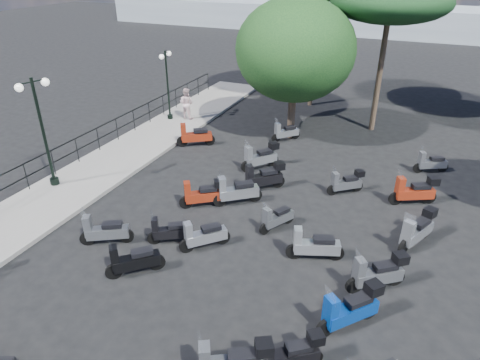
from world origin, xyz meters
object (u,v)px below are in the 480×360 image
at_px(scooter_17, 285,132).
at_px(scooter_22, 414,191).
at_px(scooter_5, 195,136).
at_px(scooter_15, 236,192).
at_px(scooter_16, 276,218).
at_px(scooter_23, 346,183).
at_px(scooter_2, 133,261).
at_px(scooter_21, 314,246).
at_px(scooter_8, 170,232).
at_px(broadleaf_tree, 295,50).
at_px(lamp_post_1, 42,126).
at_px(scooter_3, 105,231).
at_px(scooter_29, 431,163).
at_px(scooter_9, 204,236).
at_px(scooter_27, 350,309).
at_px(scooter_11, 261,157).
at_px(scooter_4, 203,194).
at_px(scooter_20, 377,273).
at_px(pedestrian_far, 186,103).
at_px(scooter_19, 290,354).
at_px(lamp_post_2, 167,81).
at_px(scooter_28, 417,231).
at_px(scooter_10, 264,177).
at_px(pine_0, 391,3).

xyz_separation_m(scooter_17, scooter_22, (6.27, -3.91, 0.11)).
distance_m(scooter_5, scooter_15, 5.81).
bearing_deg(scooter_16, scooter_23, -87.20).
xyz_separation_m(scooter_2, scooter_21, (4.56, 2.76, 0.01)).
bearing_deg(scooter_8, broadleaf_tree, -35.78).
relative_size(lamp_post_1, scooter_3, 2.82).
bearing_deg(scooter_29, scooter_22, 142.58).
xyz_separation_m(scooter_9, scooter_21, (3.30, 0.85, 0.02)).
bearing_deg(scooter_27, scooter_21, -15.77).
distance_m(scooter_11, scooter_23, 3.86).
bearing_deg(scooter_15, scooter_27, -169.52).
relative_size(scooter_4, scooter_21, 0.87).
distance_m(scooter_5, scooter_20, 11.62).
relative_size(pedestrian_far, scooter_17, 1.36).
bearing_deg(scooter_16, scooter_11, -33.38).
distance_m(scooter_2, scooter_17, 11.35).
bearing_deg(scooter_19, lamp_post_1, 30.75).
relative_size(scooter_23, scooter_27, 0.82).
relative_size(scooter_5, broadleaf_tree, 0.24).
xyz_separation_m(pedestrian_far, scooter_8, (5.21, -10.13, -0.57)).
relative_size(scooter_2, scooter_29, 0.99).
distance_m(scooter_16, scooter_17, 7.79).
bearing_deg(scooter_20, broadleaf_tree, -8.01).
distance_m(scooter_2, scooter_23, 8.58).
xyz_separation_m(scooter_9, scooter_22, (5.83, 5.51, 0.08)).
distance_m(scooter_3, scooter_17, 10.77).
relative_size(lamp_post_2, scooter_21, 2.18).
bearing_deg(scooter_17, scooter_28, 177.31).
bearing_deg(scooter_22, scooter_4, 86.78).
bearing_deg(scooter_16, scooter_9, 76.82).
distance_m(scooter_2, scooter_20, 6.84).
distance_m(scooter_9, scooter_20, 5.24).
height_order(lamp_post_1, scooter_2, lamp_post_1).
height_order(scooter_23, scooter_29, scooter_29).
bearing_deg(scooter_23, scooter_15, 84.84).
relative_size(scooter_5, scooter_8, 1.19).
bearing_deg(scooter_20, scooter_29, -45.20).
xyz_separation_m(scooter_15, scooter_28, (6.25, -0.03, 0.03)).
height_order(scooter_10, scooter_29, scooter_10).
relative_size(scooter_5, scooter_29, 1.16).
bearing_deg(scooter_10, scooter_29, -95.08).
height_order(scooter_4, scooter_29, scooter_4).
height_order(scooter_8, pine_0, pine_0).
height_order(lamp_post_1, scooter_19, lamp_post_1).
height_order(scooter_10, scooter_21, scooter_10).
height_order(scooter_9, broadleaf_tree, broadleaf_tree).
bearing_deg(pine_0, scooter_15, -109.18).
bearing_deg(scooter_16, scooter_8, 65.14).
bearing_deg(scooter_20, scooter_9, 55.12).
distance_m(lamp_post_1, scooter_28, 13.64).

